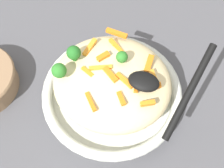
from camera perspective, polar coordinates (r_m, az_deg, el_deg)
The scene contains 22 objects.
ground_plane at distance 0.64m, azimuth -0.00°, elevation -3.10°, with size 2.40×2.40×0.00m, color #4C4C51.
serving_bowl at distance 0.62m, azimuth -0.00°, elevation -2.04°, with size 0.29×0.29×0.05m.
pasta_mound at distance 0.57m, azimuth -0.00°, elevation 0.42°, with size 0.23×0.21×0.08m, color beige.
carrot_piece_0 at distance 0.54m, azimuth 7.98°, elevation 1.30°, with size 0.03×0.01×0.01m, color orange.
carrot_piece_1 at distance 0.53m, azimuth 8.02°, elevation -0.63°, with size 0.02×0.01×0.01m, color orange.
carrot_piece_2 at distance 0.53m, azimuth -0.07°, elevation 1.78°, with size 0.04×0.01×0.01m, color orange.
carrot_piece_3 at distance 0.55m, azimuth 7.16°, elevation 3.92°, with size 0.04×0.01×0.01m, color orange.
carrot_piece_4 at distance 0.53m, azimuth 2.44°, elevation 0.66°, with size 0.04×0.01×0.01m, color orange.
carrot_piece_5 at distance 0.51m, azimuth 1.79°, elevation -2.81°, with size 0.03×0.01×0.01m, color orange.
carrot_piece_6 at distance 0.52m, azimuth 4.71°, elevation -0.20°, with size 0.03×0.01×0.01m, color orange.
carrot_piece_7 at distance 0.51m, azimuth -4.14°, elevation -3.44°, with size 0.04×0.01×0.01m, color orange.
carrot_piece_8 at distance 0.59m, azimuth 0.91°, elevation 9.80°, with size 0.04×0.01×0.01m, color orange.
carrot_piece_9 at distance 0.54m, azimuth -4.77°, elevation 2.35°, with size 0.03×0.01×0.01m, color orange.
carrot_piece_10 at distance 0.55m, azimuth -1.72°, elevation 5.34°, with size 0.03×0.01×0.01m, color orange.
carrot_piece_11 at distance 0.57m, azimuth -4.31°, elevation 7.15°, with size 0.04×0.01×0.01m, color orange.
carrot_piece_12 at distance 0.51m, azimuth 6.92°, elevation -3.71°, with size 0.03×0.01×0.01m, color orange.
carrot_piece_13 at distance 0.54m, azimuth -2.21°, elevation 3.19°, with size 0.04×0.01×0.01m, color orange.
carrot_piece_14 at distance 0.57m, azimuth 0.84°, elevation 7.31°, with size 0.04×0.01×0.01m, color orange.
broccoli_floret_0 at distance 0.54m, azimuth 1.92°, elevation 5.23°, with size 0.02×0.02×0.03m.
broccoli_floret_1 at distance 0.53m, azimuth -10.20°, elevation 2.55°, with size 0.03×0.03×0.03m.
broccoli_floret_2 at distance 0.55m, azimuth -7.41°, elevation 5.98°, with size 0.03×0.03×0.03m.
serving_spoon at distance 0.50m, azimuth 9.25°, elevation -0.24°, with size 0.12×0.16×0.08m.
Camera 1 is at (0.09, -0.27, 0.57)m, focal length 47.26 mm.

